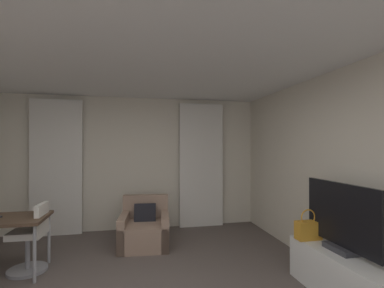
# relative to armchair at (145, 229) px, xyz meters

# --- Properties ---
(wall_window) EXTENTS (5.12, 0.06, 2.60)m
(wall_window) POSITION_rel_armchair_xyz_m (-0.20, 0.98, 1.04)
(wall_window) COLOR beige
(wall_window) RESTS_ON ground
(wall_right) EXTENTS (0.06, 6.12, 2.60)m
(wall_right) POSITION_rel_armchair_xyz_m (2.33, -2.05, 1.04)
(wall_right) COLOR beige
(wall_right) RESTS_ON ground
(ceiling) EXTENTS (5.12, 6.12, 0.06)m
(ceiling) POSITION_rel_armchair_xyz_m (-0.20, -2.05, 2.37)
(ceiling) COLOR white
(ceiling) RESTS_ON wall_left
(curtain_left_panel) EXTENTS (0.90, 0.06, 2.50)m
(curtain_left_panel) POSITION_rel_armchair_xyz_m (-1.57, 0.85, 0.99)
(curtain_left_panel) COLOR silver
(curtain_left_panel) RESTS_ON ground
(curtain_right_panel) EXTENTS (0.90, 0.06, 2.50)m
(curtain_right_panel) POSITION_rel_armchair_xyz_m (1.18, 0.85, 0.99)
(curtain_right_panel) COLOR silver
(curtain_right_panel) RESTS_ON ground
(armchair) EXTENTS (0.86, 0.90, 0.78)m
(armchair) POSITION_rel_armchair_xyz_m (0.00, 0.00, 0.00)
(armchair) COLOR #997A66
(armchair) RESTS_ON ground
(desk_chair) EXTENTS (0.48, 0.48, 0.88)m
(desk_chair) POSITION_rel_armchair_xyz_m (-1.50, -0.65, 0.13)
(desk_chair) COLOR gray
(desk_chair) RESTS_ON ground
(tv_console) EXTENTS (0.47, 1.32, 0.50)m
(tv_console) POSITION_rel_armchair_xyz_m (2.02, -2.09, -0.01)
(tv_console) COLOR white
(tv_console) RESTS_ON ground
(tv_flatscreen) EXTENTS (0.20, 1.05, 0.74)m
(tv_flatscreen) POSITION_rel_armchair_xyz_m (2.02, -2.04, 0.59)
(tv_flatscreen) COLOR #333338
(tv_flatscreen) RESTS_ON tv_console
(handbag_primary) EXTENTS (0.30, 0.14, 0.37)m
(handbag_primary) POSITION_rel_armchair_xyz_m (1.91, -1.62, 0.36)
(handbag_primary) COLOR orange
(handbag_primary) RESTS_ON tv_console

